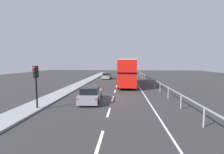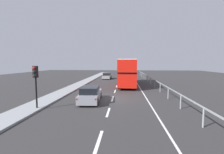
% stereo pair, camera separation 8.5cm
% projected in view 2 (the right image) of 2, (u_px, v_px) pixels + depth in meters
% --- Properties ---
extents(ground_plane, '(73.24, 120.00, 0.10)m').
position_uv_depth(ground_plane, '(113.00, 99.00, 15.84)').
color(ground_plane, '#2E2D2E').
extents(near_sidewalk_kerb, '(2.12, 80.00, 0.14)m').
position_uv_depth(near_sidewalk_kerb, '(54.00, 96.00, 16.33)').
color(near_sidewalk_kerb, gray).
rests_on(near_sidewalk_kerb, ground).
extents(lane_paint_markings, '(3.58, 46.00, 0.01)m').
position_uv_depth(lane_paint_markings, '(130.00, 86.00, 24.26)').
color(lane_paint_markings, silver).
rests_on(lane_paint_markings, ground).
extents(bridge_side_railing, '(0.10, 42.00, 1.17)m').
position_uv_depth(bridge_side_railing, '(153.00, 80.00, 24.24)').
color(bridge_side_railing, gray).
rests_on(bridge_side_railing, ground).
extents(double_decker_bus_red, '(2.99, 10.71, 4.14)m').
position_uv_depth(double_decker_bus_red, '(128.00, 72.00, 24.83)').
color(double_decker_bus_red, red).
rests_on(double_decker_bus_red, ground).
extents(hatchback_car_near, '(1.96, 4.27, 1.44)m').
position_uv_depth(hatchback_car_near, '(90.00, 94.00, 14.38)').
color(hatchback_car_near, gray).
rests_on(hatchback_car_near, ground).
extents(traffic_signal_pole, '(0.30, 0.42, 3.26)m').
position_uv_depth(traffic_signal_pole, '(35.00, 77.00, 11.77)').
color(traffic_signal_pole, black).
rests_on(traffic_signal_pole, near_sidewalk_kerb).
extents(sedan_car_ahead, '(1.89, 4.24, 1.37)m').
position_uv_depth(sedan_car_ahead, '(107.00, 76.00, 34.88)').
color(sedan_car_ahead, gray).
rests_on(sedan_car_ahead, ground).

